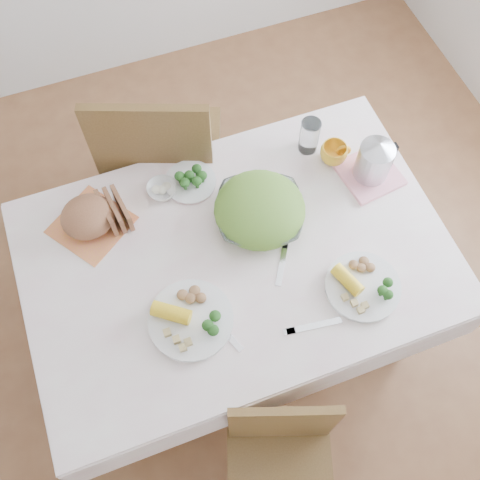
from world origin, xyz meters
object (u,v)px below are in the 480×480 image
object	(u,v)px
salad_bowl	(259,213)
dinner_plate_left	(191,320)
dining_table	(237,295)
chair_far	(167,159)
electric_kettle	(376,156)
yellow_mug	(333,154)
dinner_plate_right	(363,287)

from	to	relation	value
salad_bowl	dinner_plate_left	size ratio (longest dim) A/B	1.08
dining_table	salad_bowl	distance (m)	0.46
dinner_plate_left	salad_bowl	bearing A→B (deg)	39.08
salad_bowl	dinner_plate_left	xyz separation A→B (m)	(-0.36, -0.29, -0.03)
chair_far	electric_kettle	xyz separation A→B (m)	(0.67, -0.56, 0.42)
salad_bowl	yellow_mug	xyz separation A→B (m)	(0.36, 0.14, 0.00)
chair_far	yellow_mug	world-z (taller)	chair_far
dining_table	dinner_plate_right	world-z (taller)	dinner_plate_right
yellow_mug	electric_kettle	distance (m)	0.17
dinner_plate_right	chair_far	bearing A→B (deg)	114.48
dinner_plate_left	dinner_plate_right	distance (m)	0.60
electric_kettle	dinner_plate_right	bearing A→B (deg)	-125.43
electric_kettle	chair_far	bearing A→B (deg)	134.12
yellow_mug	electric_kettle	bearing A→B (deg)	-47.90
yellow_mug	electric_kettle	size ratio (longest dim) A/B	0.57
dinner_plate_left	yellow_mug	bearing A→B (deg)	31.23
salad_bowl	dinner_plate_right	world-z (taller)	salad_bowl
dinner_plate_left	dinner_plate_right	xyz separation A→B (m)	(0.59, -0.09, 0.00)
dining_table	dinner_plate_right	distance (m)	0.60
dining_table	yellow_mug	bearing A→B (deg)	27.39
electric_kettle	yellow_mug	bearing A→B (deg)	125.96
dining_table	salad_bowl	size ratio (longest dim) A/B	4.54
dinner_plate_right	dining_table	bearing A→B (deg)	142.81
dinner_plate_left	chair_far	bearing A→B (deg)	80.56
salad_bowl	dinner_plate_right	xyz separation A→B (m)	(0.23, -0.38, -0.03)
chair_far	yellow_mug	xyz separation A→B (m)	(0.57, -0.45, 0.34)
salad_bowl	electric_kettle	distance (m)	0.47
dinner_plate_left	yellow_mug	distance (m)	0.84
dinner_plate_left	electric_kettle	distance (m)	0.89
salad_bowl	dining_table	bearing A→B (deg)	-139.82
dinner_plate_right	salad_bowl	bearing A→B (deg)	121.33
dinner_plate_left	electric_kettle	xyz separation A→B (m)	(0.82, 0.32, 0.11)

